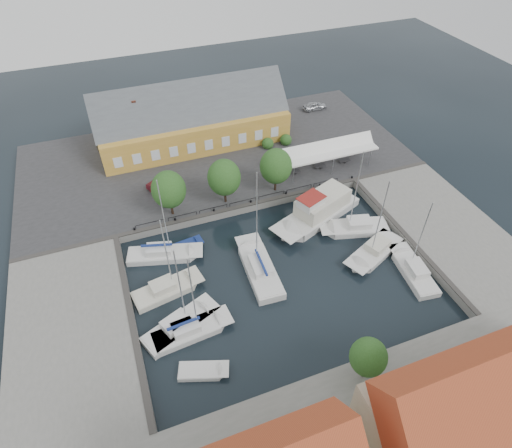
{
  "coord_description": "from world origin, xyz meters",
  "views": [
    {
      "loc": [
        -13.48,
        -29.92,
        36.48
      ],
      "look_at": [
        0.0,
        6.0,
        1.5
      ],
      "focal_mm": 30.0,
      "sensor_mm": 36.0,
      "label": 1
    }
  ],
  "objects": [
    {
      "name": "townhouses",
      "position": [
        1.93,
        -23.24,
        5.82
      ],
      "size": [
        36.3,
        8.5,
        12.0
      ],
      "color": "#BEB092",
      "rests_on": "south_bank"
    },
    {
      "name": "west_boat_a",
      "position": [
        -11.53,
        6.04,
        0.27
      ],
      "size": [
        9.04,
        4.74,
        11.62
      ],
      "color": "silver",
      "rests_on": "ground"
    },
    {
      "name": "quay_trees",
      "position": [
        -2.0,
        12.0,
        4.88
      ],
      "size": [
        18.2,
        4.2,
        6.3
      ],
      "color": "black",
      "rests_on": "north_quay"
    },
    {
      "name": "quay_edge_fittings",
      "position": [
        0.02,
        4.75,
        1.06
      ],
      "size": [
        56.0,
        24.72,
        0.4
      ],
      "color": "#383533",
      "rests_on": "north_quay"
    },
    {
      "name": "east_boat_b",
      "position": [
        11.81,
        -2.18,
        0.26
      ],
      "size": [
        8.84,
        5.98,
        11.61
      ],
      "color": "silver",
      "rests_on": "ground"
    },
    {
      "name": "south_bank",
      "position": [
        0.0,
        -21.0,
        0.5
      ],
      "size": [
        56.0,
        14.0,
        1.0
      ],
      "primitive_type": "cube",
      "color": "slate",
      "rests_on": "ground"
    },
    {
      "name": "east_quay",
      "position": [
        22.0,
        -2.0,
        0.5
      ],
      "size": [
        12.0,
        24.0,
        1.0
      ],
      "primitive_type": "cube",
      "color": "slate",
      "rests_on": "ground"
    },
    {
      "name": "warehouse",
      "position": [
        -2.6,
        28.36,
        4.43
      ],
      "size": [
        28.56,
        14.0,
        9.55
      ],
      "color": "gold",
      "rests_on": "north_quay"
    },
    {
      "name": "car_silver",
      "position": [
        20.18,
        30.72,
        1.71
      ],
      "size": [
        4.21,
        1.74,
        1.43
      ],
      "primitive_type": "imported",
      "rotation": [
        0.0,
        0.0,
        1.56
      ],
      "color": "#B0B2B8",
      "rests_on": "north_quay"
    },
    {
      "name": "launch_sw",
      "position": [
        -11.1,
        -9.69,
        0.09
      ],
      "size": [
        4.93,
        3.15,
        0.98
      ],
      "color": "silver",
      "rests_on": "ground"
    },
    {
      "name": "center_sailboat",
      "position": [
        -1.85,
        -0.04,
        0.36
      ],
      "size": [
        3.46,
        10.16,
        13.56
      ],
      "color": "silver",
      "rests_on": "ground"
    },
    {
      "name": "tent_canopy",
      "position": [
        14.0,
        14.5,
        3.68
      ],
      "size": [
        14.0,
        4.0,
        2.83
      ],
      "color": "white",
      "rests_on": "north_quay"
    },
    {
      "name": "west_quay",
      "position": [
        -22.0,
        -2.0,
        0.5
      ],
      "size": [
        12.0,
        24.0,
        1.0
      ],
      "primitive_type": "cube",
      "color": "slate",
      "rests_on": "ground"
    },
    {
      "name": "north_quay",
      "position": [
        0.0,
        23.0,
        0.5
      ],
      "size": [
        56.0,
        26.0,
        1.0
      ],
      "primitive_type": "cube",
      "color": "#2D2D30",
      "rests_on": "ground"
    },
    {
      "name": "east_boat_a",
      "position": [
        11.78,
        2.18,
        0.26
      ],
      "size": [
        8.94,
        5.0,
        12.12
      ],
      "color": "silver",
      "rests_on": "ground"
    },
    {
      "name": "car_red",
      "position": [
        -9.58,
        16.68,
        1.68
      ],
      "size": [
        3.44,
        4.24,
        1.36
      ],
      "primitive_type": "imported",
      "rotation": [
        0.0,
        0.0,
        0.57
      ],
      "color": "maroon",
      "rests_on": "north_quay"
    },
    {
      "name": "trawler",
      "position": [
        8.51,
        6.0,
        1.02
      ],
      "size": [
        13.4,
        8.34,
        5.0
      ],
      "color": "silver",
      "rests_on": "ground"
    },
    {
      "name": "launch_nw",
      "position": [
        -8.68,
        6.62,
        0.09
      ],
      "size": [
        4.13,
        2.1,
        0.88
      ],
      "color": "navy",
      "rests_on": "ground"
    },
    {
      "name": "west_boat_c",
      "position": [
        -11.97,
        -4.27,
        0.26
      ],
      "size": [
        8.52,
        5.57,
        11.15
      ],
      "color": "silver",
      "rests_on": "ground"
    },
    {
      "name": "ground",
      "position": [
        0.0,
        0.0,
        0.0
      ],
      "size": [
        140.0,
        140.0,
        0.0
      ],
      "primitive_type": "plane",
      "color": "black",
      "rests_on": "ground"
    },
    {
      "name": "west_boat_d",
      "position": [
        -11.16,
        -5.21,
        0.27
      ],
      "size": [
        8.39,
        3.21,
        11.01
      ],
      "color": "silver",
      "rests_on": "ground"
    },
    {
      "name": "east_boat_c",
      "position": [
        14.18,
        -6.41,
        0.26
      ],
      "size": [
        3.48,
        8.21,
        10.28
      ],
      "color": "silver",
      "rests_on": "ground"
    },
    {
      "name": "west_boat_b",
      "position": [
        -12.25,
        0.74,
        0.26
      ],
      "size": [
        8.0,
        3.99,
        10.61
      ],
      "color": "beige",
      "rests_on": "ground"
    }
  ]
}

